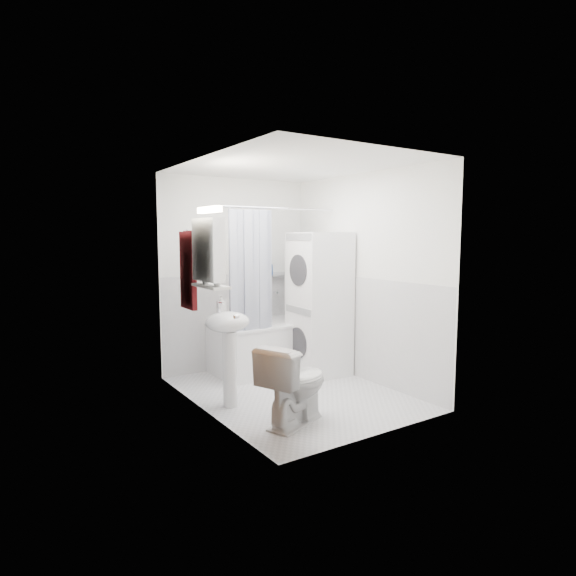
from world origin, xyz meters
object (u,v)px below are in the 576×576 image
bathtub (276,342)px  sink (228,337)px  washer_dryer (319,304)px  toilet (295,384)px

bathtub → sink: bearing=-140.6°
sink → bathtub: bearing=39.4°
washer_dryer → sink: bearing=-160.4°
washer_dryer → toilet: 1.68m
sink → washer_dryer: size_ratio=0.60×
sink → washer_dryer: 1.50m
bathtub → toilet: 1.81m
bathtub → toilet: (-0.80, -1.62, 0.03)m
washer_dryer → toilet: washer_dryer is taller
sink → toilet: sink is taller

